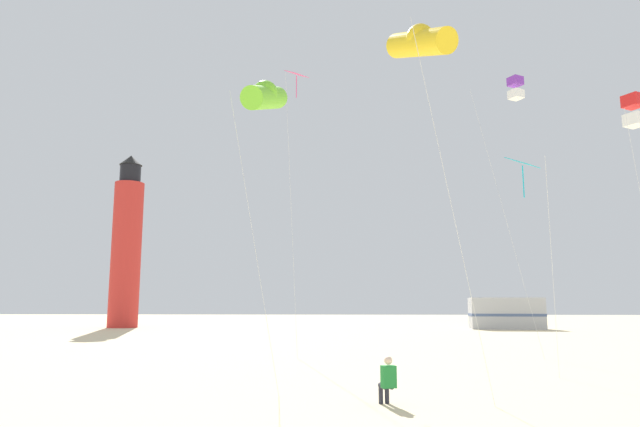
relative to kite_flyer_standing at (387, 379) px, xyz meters
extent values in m
cube|color=#238438|center=(0.02, -0.08, 0.07)|extent=(0.39, 0.31, 0.52)
sphere|color=beige|center=(0.02, -0.08, 0.45)|extent=(0.20, 0.20, 0.20)
cylinder|color=#2D2D38|center=(0.05, 0.12, -0.17)|extent=(0.23, 0.38, 0.13)
cylinder|color=#2D2D38|center=(0.00, 0.27, -0.40)|extent=(0.11, 0.11, 0.42)
cylinder|color=#2D2D38|center=(-0.10, 0.07, -0.17)|extent=(0.23, 0.38, 0.13)
cylinder|color=#2D2D38|center=(-0.15, 0.22, -0.40)|extent=(0.11, 0.11, 0.42)
cylinder|color=silver|center=(6.50, 12.53, 5.98)|extent=(2.16, 2.41, 13.19)
cube|color=purple|center=(7.70, 13.60, 12.92)|extent=(0.82, 0.82, 0.44)
cube|color=white|center=(7.70, 13.60, 12.22)|extent=(0.82, 0.82, 0.44)
cylinder|color=silver|center=(-3.55, 1.31, 3.67)|extent=(1.59, 0.33, 8.56)
cylinder|color=#72D12D|center=(-3.39, 2.10, 7.95)|extent=(1.18, 2.58, 1.48)
sphere|color=#72D12D|center=(-3.39, 2.10, 8.10)|extent=(0.76, 0.76, 0.76)
cylinder|color=silver|center=(5.68, 4.48, 2.94)|extent=(0.52, 1.38, 7.10)
cube|color=#1EB2D1|center=(5.00, 4.74, 6.49)|extent=(1.22, 1.22, 0.40)
cylinder|color=#1EB2D1|center=(5.00, 4.74, 5.84)|extent=(0.04, 0.04, 1.10)
cube|color=red|center=(9.29, 5.59, 8.90)|extent=(0.82, 0.82, 0.44)
cube|color=white|center=(9.29, 5.59, 8.20)|extent=(0.82, 0.82, 0.44)
cylinder|color=silver|center=(-3.48, 11.26, 6.04)|extent=(0.70, 0.36, 13.31)
cube|color=#E54C8C|center=(-3.30, 11.60, 12.70)|extent=(1.22, 1.22, 0.40)
cylinder|color=#E54C8C|center=(-3.30, 11.60, 12.05)|extent=(0.04, 0.04, 1.10)
cylinder|color=silver|center=(1.59, -0.55, 4.08)|extent=(1.90, 1.04, 9.38)
cylinder|color=yellow|center=(1.08, 0.39, 8.77)|extent=(1.81, 2.53, 1.48)
sphere|color=yellow|center=(1.08, 0.39, 8.92)|extent=(0.76, 0.76, 0.76)
cylinder|color=red|center=(-22.26, 39.32, 6.39)|extent=(2.80, 2.80, 14.00)
cylinder|color=black|center=(-22.26, 39.32, 14.29)|extent=(2.00, 2.00, 1.80)
cone|color=black|center=(-22.26, 39.32, 15.69)|extent=(2.20, 2.20, 1.00)
cube|color=#B7BABF|center=(13.44, 38.17, 0.79)|extent=(6.52, 2.66, 2.80)
cube|color=#4C608C|center=(13.44, 38.17, 0.65)|extent=(6.56, 2.71, 0.24)
camera|label=1|loc=(-0.97, -14.05, 1.86)|focal=31.58mm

